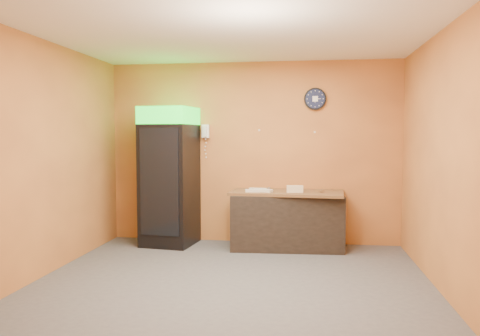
# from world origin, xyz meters

# --- Properties ---
(floor) EXTENTS (4.50, 4.50, 0.00)m
(floor) POSITION_xyz_m (0.00, 0.00, 0.00)
(floor) COLOR #47474C
(floor) RESTS_ON ground
(back_wall) EXTENTS (4.50, 0.02, 2.80)m
(back_wall) POSITION_xyz_m (0.00, 2.00, 1.40)
(back_wall) COLOR #D2813B
(back_wall) RESTS_ON floor
(left_wall) EXTENTS (0.02, 4.00, 2.80)m
(left_wall) POSITION_xyz_m (-2.25, 0.00, 1.40)
(left_wall) COLOR #D2813B
(left_wall) RESTS_ON floor
(right_wall) EXTENTS (0.02, 4.00, 2.80)m
(right_wall) POSITION_xyz_m (2.25, 0.00, 1.40)
(right_wall) COLOR #D2813B
(right_wall) RESTS_ON floor
(ceiling) EXTENTS (4.50, 4.00, 0.02)m
(ceiling) POSITION_xyz_m (0.00, 0.00, 2.80)
(ceiling) COLOR white
(ceiling) RESTS_ON back_wall
(beverage_cooler) EXTENTS (0.82, 0.83, 2.09)m
(beverage_cooler) POSITION_xyz_m (-1.23, 1.60, 1.02)
(beverage_cooler) COLOR black
(beverage_cooler) RESTS_ON floor
(prep_counter) EXTENTS (1.66, 0.81, 0.81)m
(prep_counter) POSITION_xyz_m (0.55, 1.64, 0.40)
(prep_counter) COLOR black
(prep_counter) RESTS_ON floor
(wall_clock) EXTENTS (0.34, 0.06, 0.34)m
(wall_clock) POSITION_xyz_m (0.95, 1.97, 2.22)
(wall_clock) COLOR black
(wall_clock) RESTS_ON back_wall
(wall_phone) EXTENTS (0.11, 0.10, 0.21)m
(wall_phone) POSITION_xyz_m (-0.74, 1.95, 1.73)
(wall_phone) COLOR white
(wall_phone) RESTS_ON back_wall
(butcher_paper) EXTENTS (1.68, 0.88, 0.04)m
(butcher_paper) POSITION_xyz_m (0.55, 1.64, 0.83)
(butcher_paper) COLOR brown
(butcher_paper) RESTS_ON prep_counter
(sub_roll_stack) EXTENTS (0.24, 0.11, 0.10)m
(sub_roll_stack) POSITION_xyz_m (0.67, 1.50, 0.90)
(sub_roll_stack) COLOR #F5E4BE
(sub_roll_stack) RESTS_ON butcher_paper
(wrapped_sandwich_left) EXTENTS (0.27, 0.14, 0.04)m
(wrapped_sandwich_left) POSITION_xyz_m (0.08, 1.48, 0.87)
(wrapped_sandwich_left) COLOR silver
(wrapped_sandwich_left) RESTS_ON butcher_paper
(wrapped_sandwich_mid) EXTENTS (0.29, 0.21, 0.04)m
(wrapped_sandwich_mid) POSITION_xyz_m (0.21, 1.50, 0.87)
(wrapped_sandwich_mid) COLOR silver
(wrapped_sandwich_mid) RESTS_ON butcher_paper
(wrapped_sandwich_right) EXTENTS (0.27, 0.13, 0.04)m
(wrapped_sandwich_right) POSITION_xyz_m (0.12, 1.66, 0.87)
(wrapped_sandwich_right) COLOR silver
(wrapped_sandwich_right) RESTS_ON butcher_paper
(kitchen_tool) EXTENTS (0.05, 0.05, 0.05)m
(kitchen_tool) POSITION_xyz_m (0.29, 1.66, 0.88)
(kitchen_tool) COLOR silver
(kitchen_tool) RESTS_ON butcher_paper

